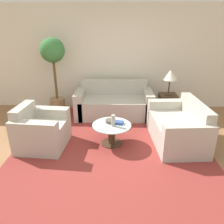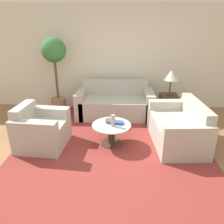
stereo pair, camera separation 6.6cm
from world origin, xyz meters
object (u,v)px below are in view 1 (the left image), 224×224
at_px(potted_plant, 54,63).
at_px(book_stack, 117,122).
at_px(armchair, 40,132).
at_px(sofa_main, 114,104).
at_px(loveseat, 180,128).
at_px(vase, 113,121).
at_px(table_lamp, 170,76).
at_px(coffee_table, 112,131).
at_px(bowl, 110,121).

height_order(potted_plant, book_stack, potted_plant).
relative_size(armchair, potted_plant, 0.50).
bearing_deg(sofa_main, armchair, -131.45).
distance_m(loveseat, vase, 1.29).
distance_m(loveseat, table_lamp, 1.37).
bearing_deg(loveseat, potted_plant, -121.75).
bearing_deg(armchair, loveseat, -80.50).
xyz_separation_m(loveseat, coffee_table, (-1.29, -0.12, -0.03)).
height_order(armchair, loveseat, loveseat).
bearing_deg(book_stack, table_lamp, 60.60).
distance_m(vase, book_stack, 0.15).
bearing_deg(coffee_table, armchair, -176.02).
bearing_deg(vase, bowl, 110.88).
relative_size(armchair, vase, 4.25).
bearing_deg(sofa_main, book_stack, -87.07).
height_order(vase, bowl, vase).
bearing_deg(book_stack, vase, -106.07).
bearing_deg(sofa_main, vase, -89.80).
xyz_separation_m(sofa_main, armchair, (-1.34, -1.52, 0.01)).
xyz_separation_m(armchair, vase, (1.35, 0.03, 0.22)).
bearing_deg(book_stack, potted_plant, 150.04).
xyz_separation_m(bowl, book_stack, (0.12, -0.04, -0.00)).
bearing_deg(coffee_table, bowl, 107.16).
distance_m(sofa_main, coffee_table, 1.43).
bearing_deg(loveseat, coffee_table, -88.33).
distance_m(potted_plant, vase, 2.30).
height_order(table_lamp, potted_plant, potted_plant).
relative_size(sofa_main, table_lamp, 3.23).
bearing_deg(bowl, sofa_main, 87.74).
xyz_separation_m(coffee_table, potted_plant, (-1.41, 1.57, 1.00)).
bearing_deg(loveseat, vase, -85.51).
height_order(potted_plant, bowl, potted_plant).
bearing_deg(book_stack, coffee_table, -138.18).
bearing_deg(vase, coffee_table, 116.20).
relative_size(armchair, bowl, 5.13).
bearing_deg(loveseat, armchair, -88.97).
height_order(sofa_main, bowl, sofa_main).
relative_size(table_lamp, vase, 2.62).
bearing_deg(armchair, bowl, -77.02).
distance_m(loveseat, coffee_table, 1.30).
relative_size(sofa_main, loveseat, 1.26).
height_order(loveseat, table_lamp, table_lamp).
xyz_separation_m(sofa_main, table_lamp, (1.27, -0.17, 0.75)).
bearing_deg(table_lamp, vase, -133.72).
height_order(coffee_table, book_stack, book_stack).
height_order(coffee_table, table_lamp, table_lamp).
height_order(vase, book_stack, vase).
height_order(potted_plant, vase, potted_plant).
relative_size(coffee_table, potted_plant, 0.39).
relative_size(loveseat, book_stack, 5.67).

